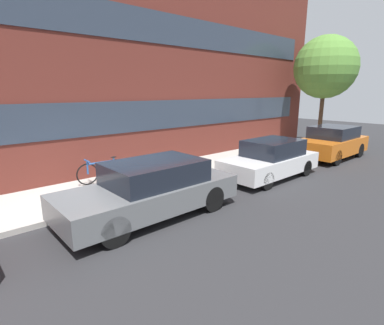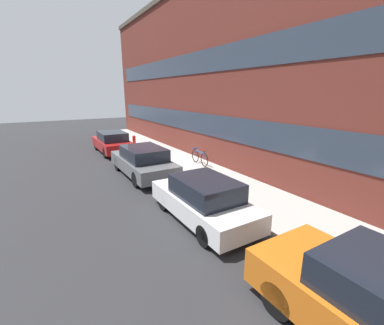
% 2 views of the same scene
% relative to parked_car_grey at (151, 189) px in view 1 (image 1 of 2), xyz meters
% --- Properties ---
extents(ground_plane, '(56.00, 56.00, 0.00)m').
position_rel_parked_car_grey_xyz_m(ground_plane, '(-0.64, 1.05, -0.68)').
color(ground_plane, '#2B2B2D').
extents(sidewalk_strip, '(28.00, 2.66, 0.13)m').
position_rel_parked_car_grey_xyz_m(sidewalk_strip, '(-0.64, 2.38, -0.61)').
color(sidewalk_strip, '#B2AFA8').
rests_on(sidewalk_strip, ground_plane).
extents(rowhouse_facade, '(28.00, 1.02, 9.47)m').
position_rel_parked_car_grey_xyz_m(rowhouse_facade, '(-0.64, 4.16, 4.07)').
color(rowhouse_facade, maroon).
rests_on(rowhouse_facade, ground_plane).
extents(parked_car_grey, '(4.38, 1.78, 1.35)m').
position_rel_parked_car_grey_xyz_m(parked_car_grey, '(0.00, 0.00, 0.00)').
color(parked_car_grey, slate).
rests_on(parked_car_grey, ground_plane).
extents(parked_car_white, '(3.86, 1.62, 1.33)m').
position_rel_parked_car_grey_xyz_m(parked_car_white, '(5.00, -0.00, -0.03)').
color(parked_car_white, silver).
rests_on(parked_car_white, ground_plane).
extents(parked_car_orange, '(3.88, 1.79, 1.44)m').
position_rel_parked_car_grey_xyz_m(parked_car_orange, '(9.75, -0.00, 0.04)').
color(parked_car_orange, '#D16619').
rests_on(parked_car_orange, ground_plane).
extents(bicycle, '(1.62, 0.44, 0.78)m').
position_rel_parked_car_grey_xyz_m(bicycle, '(0.12, 2.99, -0.15)').
color(bicycle, black).
rests_on(bicycle, sidewalk_strip).
extents(street_tree, '(3.17, 3.17, 5.61)m').
position_rel_parked_car_grey_xyz_m(street_tree, '(12.00, 1.68, 3.48)').
color(street_tree, '#473323').
rests_on(street_tree, sidewalk_strip).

